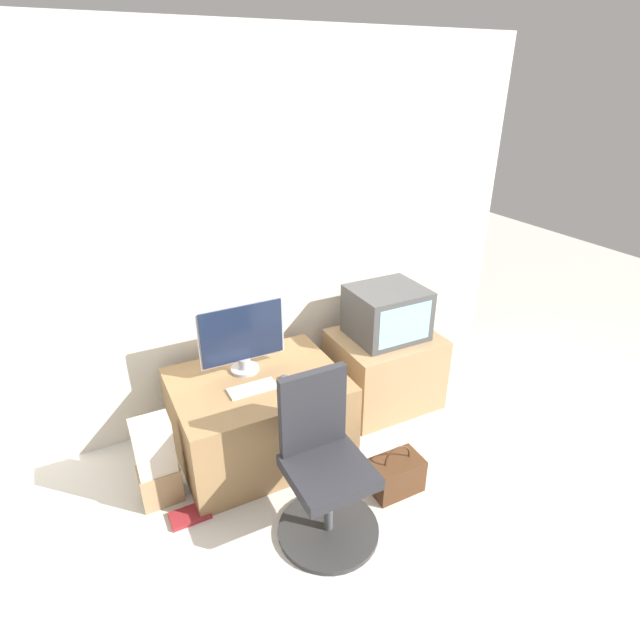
{
  "coord_description": "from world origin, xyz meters",
  "views": [
    {
      "loc": [
        -1.01,
        -1.78,
        2.33
      ],
      "look_at": [
        0.37,
        0.91,
        0.82
      ],
      "focal_mm": 28.0,
      "sensor_mm": 36.0,
      "label": 1
    }
  ],
  "objects_px": {
    "keyboard": "(253,388)",
    "crt_tv": "(387,313)",
    "main_monitor": "(242,337)",
    "book": "(190,515)",
    "mouse": "(284,377)",
    "office_chair": "(324,474)",
    "handbag": "(396,474)",
    "cardboard_box_lower": "(160,483)"
  },
  "relations": [
    {
      "from": "handbag",
      "to": "keyboard",
      "type": "bearing_deg",
      "value": 137.06
    },
    {
      "from": "keyboard",
      "to": "mouse",
      "type": "height_order",
      "value": "mouse"
    },
    {
      "from": "handbag",
      "to": "office_chair",
      "type": "bearing_deg",
      "value": -175.41
    },
    {
      "from": "mouse",
      "to": "handbag",
      "type": "bearing_deg",
      "value": -55.2
    },
    {
      "from": "mouse",
      "to": "handbag",
      "type": "height_order",
      "value": "mouse"
    },
    {
      "from": "main_monitor",
      "to": "crt_tv",
      "type": "height_order",
      "value": "main_monitor"
    },
    {
      "from": "book",
      "to": "office_chair",
      "type": "bearing_deg",
      "value": -31.19
    },
    {
      "from": "crt_tv",
      "to": "main_monitor",
      "type": "bearing_deg",
      "value": 179.01
    },
    {
      "from": "main_monitor",
      "to": "cardboard_box_lower",
      "type": "distance_m",
      "value": 1.0
    },
    {
      "from": "keyboard",
      "to": "book",
      "type": "distance_m",
      "value": 0.81
    },
    {
      "from": "keyboard",
      "to": "book",
      "type": "height_order",
      "value": "keyboard"
    },
    {
      "from": "office_chair",
      "to": "cardboard_box_lower",
      "type": "bearing_deg",
      "value": 141.3
    },
    {
      "from": "keyboard",
      "to": "crt_tv",
      "type": "bearing_deg",
      "value": 10.82
    },
    {
      "from": "mouse",
      "to": "office_chair",
      "type": "bearing_deg",
      "value": -95.79
    },
    {
      "from": "crt_tv",
      "to": "handbag",
      "type": "bearing_deg",
      "value": -118.51
    },
    {
      "from": "crt_tv",
      "to": "cardboard_box_lower",
      "type": "xyz_separation_m",
      "value": [
        -1.76,
        -0.26,
        -0.64
      ]
    },
    {
      "from": "office_chair",
      "to": "book",
      "type": "relative_size",
      "value": 4.21
    },
    {
      "from": "cardboard_box_lower",
      "to": "mouse",
      "type": "bearing_deg",
      "value": 4.35
    },
    {
      "from": "mouse",
      "to": "cardboard_box_lower",
      "type": "xyz_separation_m",
      "value": [
        -0.85,
        -0.06,
        -0.47
      ]
    },
    {
      "from": "keyboard",
      "to": "mouse",
      "type": "xyz_separation_m",
      "value": [
        0.22,
        0.02,
        0.01
      ]
    },
    {
      "from": "mouse",
      "to": "office_chair",
      "type": "relative_size",
      "value": 0.06
    },
    {
      "from": "main_monitor",
      "to": "keyboard",
      "type": "bearing_deg",
      "value": -98.1
    },
    {
      "from": "main_monitor",
      "to": "book",
      "type": "height_order",
      "value": "main_monitor"
    },
    {
      "from": "crt_tv",
      "to": "book",
      "type": "xyz_separation_m",
      "value": [
        -1.65,
        -0.48,
        -0.75
      ]
    },
    {
      "from": "mouse",
      "to": "book",
      "type": "bearing_deg",
      "value": -158.96
    },
    {
      "from": "keyboard",
      "to": "crt_tv",
      "type": "distance_m",
      "value": 1.16
    },
    {
      "from": "office_chair",
      "to": "handbag",
      "type": "relative_size",
      "value": 2.87
    },
    {
      "from": "keyboard",
      "to": "crt_tv",
      "type": "height_order",
      "value": "crt_tv"
    },
    {
      "from": "mouse",
      "to": "cardboard_box_lower",
      "type": "bearing_deg",
      "value": -175.65
    },
    {
      "from": "crt_tv",
      "to": "office_chair",
      "type": "relative_size",
      "value": 0.54
    },
    {
      "from": "office_chair",
      "to": "book",
      "type": "height_order",
      "value": "office_chair"
    },
    {
      "from": "keyboard",
      "to": "handbag",
      "type": "height_order",
      "value": "keyboard"
    },
    {
      "from": "keyboard",
      "to": "cardboard_box_lower",
      "type": "distance_m",
      "value": 0.78
    },
    {
      "from": "office_chair",
      "to": "handbag",
      "type": "height_order",
      "value": "office_chair"
    },
    {
      "from": "crt_tv",
      "to": "keyboard",
      "type": "bearing_deg",
      "value": -169.18
    },
    {
      "from": "crt_tv",
      "to": "office_chair",
      "type": "distance_m",
      "value": 1.37
    },
    {
      "from": "keyboard",
      "to": "crt_tv",
      "type": "xyz_separation_m",
      "value": [
        1.13,
        0.22,
        0.18
      ]
    },
    {
      "from": "main_monitor",
      "to": "mouse",
      "type": "distance_m",
      "value": 0.37
    },
    {
      "from": "mouse",
      "to": "keyboard",
      "type": "bearing_deg",
      "value": -173.91
    },
    {
      "from": "book",
      "to": "keyboard",
      "type": "bearing_deg",
      "value": 26.71
    },
    {
      "from": "mouse",
      "to": "crt_tv",
      "type": "bearing_deg",
      "value": 11.96
    },
    {
      "from": "crt_tv",
      "to": "cardboard_box_lower",
      "type": "bearing_deg",
      "value": -171.69
    }
  ]
}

